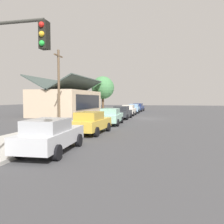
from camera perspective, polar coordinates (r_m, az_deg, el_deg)
ground_plane at (r=29.19m, az=8.17°, el=-1.63°), size 120.00×120.00×0.00m
sidewalk_curb at (r=30.17m, az=-2.49°, el=-1.29°), size 60.00×4.20×0.16m
car_silver at (r=11.07m, az=-15.08°, el=-5.60°), size 4.63×2.15×1.59m
car_mustard at (r=16.46m, az=-5.25°, el=-2.60°), size 4.46×2.10×1.59m
car_seafoam at (r=22.12m, az=-0.25°, el=-1.06°), size 4.69×2.10×1.59m
car_charcoal at (r=28.54m, az=2.51°, el=-0.07°), size 4.84×2.04×1.59m
car_ivory at (r=34.28m, az=4.23°, el=0.49°), size 4.51×1.95×1.59m
car_skyblue at (r=40.22m, az=5.53°, el=0.90°), size 4.58×2.03×1.59m
car_navy at (r=46.12m, az=6.60°, el=1.21°), size 4.68×2.16×1.59m
storefront_building at (r=35.59m, az=-10.91°, el=2.45°), size 13.53×7.04×5.63m
shade_tree at (r=43.19m, az=-2.30°, el=6.06°), size 4.26×4.26×6.72m
utility_pole_wooden at (r=24.21m, az=-13.17°, el=6.61°), size 1.80×0.24×7.50m
fire_hydrant_red at (r=24.89m, az=-2.50°, el=-1.31°), size 0.22×0.22×0.71m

